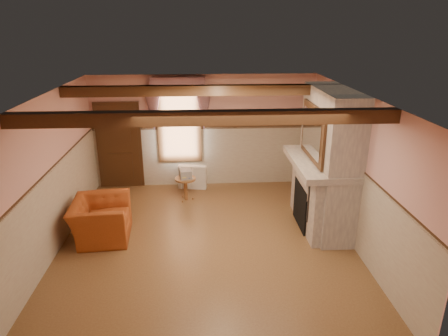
{
  "coord_description": "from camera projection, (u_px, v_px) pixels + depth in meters",
  "views": [
    {
      "loc": [
        -0.06,
        -6.66,
        3.95
      ],
      "look_at": [
        0.37,
        0.8,
        1.22
      ],
      "focal_mm": 32.0,
      "sensor_mm": 36.0,
      "label": 1
    }
  ],
  "objects": [
    {
      "name": "mantel_clock",
      "position": [
        310.0,
        144.0,
        8.46
      ],
      "size": [
        0.14,
        0.24,
        0.2
      ],
      "primitive_type": "cube",
      "color": "black",
      "rests_on": "mantel"
    },
    {
      "name": "bowl",
      "position": [
        320.0,
        158.0,
        7.8
      ],
      "size": [
        0.33,
        0.33,
        0.08
      ],
      "primitive_type": "imported",
      "color": "brown",
      "rests_on": "mantel"
    },
    {
      "name": "ceiling_beam_front",
      "position": [
        206.0,
        118.0,
        5.55
      ],
      "size": [
        5.5,
        0.18,
        0.2
      ],
      "primitive_type": "cube",
      "color": "black",
      "rests_on": "ceiling"
    },
    {
      "name": "radiator",
      "position": [
        192.0,
        177.0,
        10.02
      ],
      "size": [
        0.72,
        0.29,
        0.6
      ],
      "primitive_type": "cube",
      "rotation": [
        0.0,
        0.0,
        -0.17
      ],
      "color": "silver",
      "rests_on": "floor"
    },
    {
      "name": "jar_yellow",
      "position": [
        323.0,
        160.0,
        7.61
      ],
      "size": [
        0.06,
        0.06,
        0.12
      ],
      "primitive_type": "cylinder",
      "color": "gold",
      "rests_on": "mantel"
    },
    {
      "name": "ceiling",
      "position": [
        204.0,
        96.0,
        6.65
      ],
      "size": [
        5.5,
        6.0,
        0.01
      ],
      "primitive_type": "cube",
      "color": "silver",
      "rests_on": "wall_back"
    },
    {
      "name": "oil_lamp",
      "position": [
        312.0,
        144.0,
        8.35
      ],
      "size": [
        0.11,
        0.11,
        0.28
      ],
      "primitive_type": "cylinder",
      "color": "gold",
      "rests_on": "mantel"
    },
    {
      "name": "window_drapes",
      "position": [
        178.0,
        98.0,
        9.5
      ],
      "size": [
        1.3,
        0.14,
        1.4
      ],
      "primitive_type": "cube",
      "color": "gray",
      "rests_on": "wall_back"
    },
    {
      "name": "window",
      "position": [
        179.0,
        122.0,
        9.79
      ],
      "size": [
        1.06,
        0.08,
        2.02
      ],
      "primitive_type": "cube",
      "color": "white",
      "rests_on": "wall_back"
    },
    {
      "name": "candle_red",
      "position": [
        332.0,
        169.0,
        7.11
      ],
      "size": [
        0.06,
        0.06,
        0.16
      ],
      "primitive_type": "cylinder",
      "color": "#B41716",
      "rests_on": "mantel"
    },
    {
      "name": "chair_rail",
      "position": [
        206.0,
        169.0,
        7.09
      ],
      "size": [
        5.5,
        6.0,
        0.08
      ],
      "primitive_type": null,
      "color": "black",
      "rests_on": "wainscot"
    },
    {
      "name": "door",
      "position": [
        119.0,
        147.0,
        9.89
      ],
      "size": [
        1.1,
        0.1,
        2.1
      ],
      "primitive_type": "cube",
      "color": "black",
      "rests_on": "floor"
    },
    {
      "name": "fireplace",
      "position": [
        329.0,
        161.0,
        7.82
      ],
      "size": [
        0.85,
        2.0,
        2.8
      ],
      "primitive_type": "cube",
      "color": "gray",
      "rests_on": "floor"
    },
    {
      "name": "wainscot",
      "position": [
        206.0,
        207.0,
        7.35
      ],
      "size": [
        5.5,
        6.0,
        1.5
      ],
      "primitive_type": null,
      "color": "#C2B69C",
      "rests_on": "floor"
    },
    {
      "name": "wall_front",
      "position": [
        210.0,
        273.0,
        4.31
      ],
      "size": [
        5.5,
        0.02,
        2.8
      ],
      "primitive_type": "cube",
      "color": "#DDA099",
      "rests_on": "floor"
    },
    {
      "name": "wall_left",
      "position": [
        49.0,
        177.0,
        6.98
      ],
      "size": [
        0.02,
        6.0,
        2.8
      ],
      "primitive_type": "cube",
      "color": "#DDA099",
      "rests_on": "floor"
    },
    {
      "name": "armchair",
      "position": [
        101.0,
        219.0,
        7.68
      ],
      "size": [
        1.12,
        1.26,
        0.77
      ],
      "primitive_type": "imported",
      "rotation": [
        0.0,
        0.0,
        1.64
      ],
      "color": "#994219",
      "rests_on": "floor"
    },
    {
      "name": "wall_back",
      "position": [
        204.0,
        131.0,
        9.94
      ],
      "size": [
        5.5,
        0.02,
        2.8
      ],
      "primitive_type": "cube",
      "color": "#DDA099",
      "rests_on": "floor"
    },
    {
      "name": "firebox",
      "position": [
        304.0,
        205.0,
        8.12
      ],
      "size": [
        0.2,
        0.95,
        0.9
      ],
      "primitive_type": "cube",
      "color": "black",
      "rests_on": "floor"
    },
    {
      "name": "ceiling_beam_back",
      "position": [
        204.0,
        90.0,
        7.81
      ],
      "size": [
        5.5,
        0.18,
        0.2
      ],
      "primitive_type": "cube",
      "color": "black",
      "rests_on": "ceiling"
    },
    {
      "name": "floor",
      "position": [
        207.0,
        243.0,
        7.61
      ],
      "size": [
        5.5,
        6.0,
        0.01
      ],
      "primitive_type": "cube",
      "color": "brown",
      "rests_on": "ground"
    },
    {
      "name": "side_table",
      "position": [
        186.0,
        189.0,
        9.36
      ],
      "size": [
        0.64,
        0.64,
        0.55
      ],
      "primitive_type": "cylinder",
      "rotation": [
        0.0,
        0.0,
        -0.42
      ],
      "color": "brown",
      "rests_on": "floor"
    },
    {
      "name": "book_stack",
      "position": [
        185.0,
        174.0,
        9.25
      ],
      "size": [
        0.31,
        0.36,
        0.2
      ],
      "primitive_type": "cube",
      "rotation": [
        0.0,
        0.0,
        0.19
      ],
      "color": "#B7AD8C",
      "rests_on": "side_table"
    },
    {
      "name": "mantel",
      "position": [
        320.0,
        163.0,
        7.83
      ],
      "size": [
        1.05,
        2.05,
        0.12
      ],
      "primitive_type": "cube",
      "color": "gray",
      "rests_on": "fireplace"
    },
    {
      "name": "wall_right",
      "position": [
        356.0,
        171.0,
        7.28
      ],
      "size": [
        0.02,
        6.0,
        2.8
      ],
      "primitive_type": "cube",
      "color": "#DDA099",
      "rests_on": "floor"
    },
    {
      "name": "overmantel_mirror",
      "position": [
        313.0,
        133.0,
        7.61
      ],
      "size": [
        0.06,
        1.44,
        1.04
      ],
      "primitive_type": "cube",
      "color": "silver",
      "rests_on": "fireplace"
    }
  ]
}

